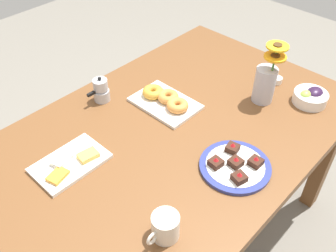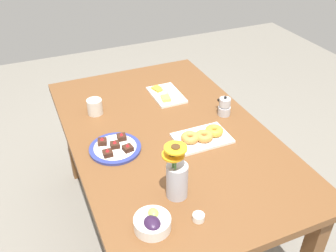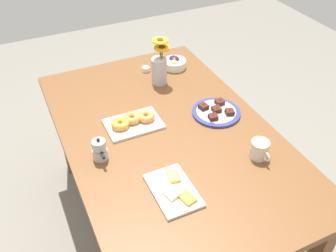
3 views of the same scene
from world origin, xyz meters
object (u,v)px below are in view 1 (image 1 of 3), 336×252
object	(u,v)px
flower_vase	(266,82)
moka_pot	(101,91)
coffee_mug	(165,226)
jam_cup_honey	(277,80)
cheese_platter	(70,163)
dessert_plate	(235,166)
dining_table	(168,149)
grape_bowl	(311,97)
croissant_platter	(166,100)

from	to	relation	value
flower_vase	moka_pot	bearing A→B (deg)	-46.83
coffee_mug	jam_cup_honey	size ratio (longest dim) A/B	2.50
jam_cup_honey	moka_pot	distance (m)	0.80
cheese_platter	moka_pot	xyz separation A→B (m)	(-0.32, -0.22, 0.04)
cheese_platter	dessert_plate	world-z (taller)	dessert_plate
dining_table	dessert_plate	bearing A→B (deg)	96.29
grape_bowl	cheese_platter	size ratio (longest dim) A/B	0.55
dining_table	coffee_mug	bearing A→B (deg)	42.20
dessert_plate	jam_cup_honey	bearing A→B (deg)	-163.18
coffee_mug	moka_pot	size ratio (longest dim) A/B	1.01
jam_cup_honey	dessert_plate	bearing A→B (deg)	16.82
croissant_platter	jam_cup_honey	bearing A→B (deg)	150.72
coffee_mug	cheese_platter	xyz separation A→B (m)	(0.03, -0.45, -0.03)
grape_bowl	dessert_plate	distance (m)	0.53
croissant_platter	moka_pot	world-z (taller)	moka_pot
grape_bowl	croissant_platter	xyz separation A→B (m)	(0.44, -0.44, -0.01)
dessert_plate	flower_vase	bearing A→B (deg)	-160.05
dining_table	coffee_mug	world-z (taller)	coffee_mug
grape_bowl	coffee_mug	bearing A→B (deg)	-0.21
coffee_mug	moka_pot	world-z (taller)	moka_pot
dessert_plate	croissant_platter	bearing A→B (deg)	-102.55
cheese_platter	moka_pot	size ratio (longest dim) A/B	2.18
croissant_platter	cheese_platter	bearing A→B (deg)	-0.63
croissant_platter	coffee_mug	bearing A→B (deg)	43.47
dining_table	jam_cup_honey	xyz separation A→B (m)	(-0.60, 0.13, 0.10)
cheese_platter	croissant_platter	size ratio (longest dim) A/B	0.93
coffee_mug	grape_bowl	bearing A→B (deg)	179.79
jam_cup_honey	croissant_platter	bearing A→B (deg)	-29.28
dessert_plate	moka_pot	world-z (taller)	moka_pot
coffee_mug	jam_cup_honey	bearing A→B (deg)	-169.22
dining_table	dessert_plate	world-z (taller)	dessert_plate
dining_table	flower_vase	world-z (taller)	flower_vase
coffee_mug	jam_cup_honey	xyz separation A→B (m)	(-0.93, -0.18, -0.03)
croissant_platter	jam_cup_honey	world-z (taller)	croissant_platter
moka_pot	dining_table	bearing A→B (deg)	95.98
coffee_mug	croissant_platter	world-z (taller)	coffee_mug
dining_table	flower_vase	xyz separation A→B (m)	(-0.44, 0.15, 0.18)
dining_table	cheese_platter	distance (m)	0.40
jam_cup_honey	flower_vase	bearing A→B (deg)	8.33
jam_cup_honey	moka_pot	size ratio (longest dim) A/B	0.40
dining_table	grape_bowl	xyz separation A→B (m)	(-0.57, 0.31, 0.12)
cheese_platter	moka_pot	bearing A→B (deg)	-146.14
coffee_mug	moka_pot	distance (m)	0.73
coffee_mug	cheese_platter	bearing A→B (deg)	-86.66
grape_bowl	moka_pot	xyz separation A→B (m)	(0.60, -0.67, 0.02)
flower_vase	moka_pot	size ratio (longest dim) A/B	2.29
croissant_platter	dessert_plate	size ratio (longest dim) A/B	1.10
dining_table	croissant_platter	xyz separation A→B (m)	(-0.13, -0.14, 0.11)
dining_table	croissant_platter	distance (m)	0.22
dessert_plate	flower_vase	world-z (taller)	flower_vase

